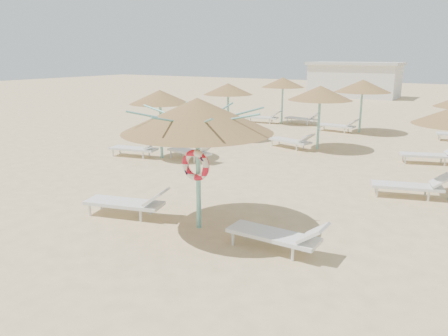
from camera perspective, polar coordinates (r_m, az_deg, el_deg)
The scene contains 6 objects.
ground at distance 10.13m, azimuth -3.77°, elevation -8.26°, with size 120.00×120.00×0.00m, color #E1BD89.
main_palapa at distance 9.66m, azimuth -3.49°, elevation 6.82°, with size 3.37×3.37×3.02m.
lounger_main_a at distance 11.14m, azimuth -12.26°, elevation -4.39°, with size 2.21×1.16×0.77m.
lounger_main_b at distance 9.08m, azimuth 7.22°, elevation -8.66°, with size 2.08×0.66×0.75m.
palapa_field at distance 18.96m, azimuth 23.66°, elevation 8.45°, with size 19.91×14.04×2.71m.
service_hut at distance 44.17m, azimuth 16.65°, elevation 11.02°, with size 8.40×4.40×3.25m.
Camera 1 is at (5.41, -7.61, 3.92)m, focal length 35.00 mm.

